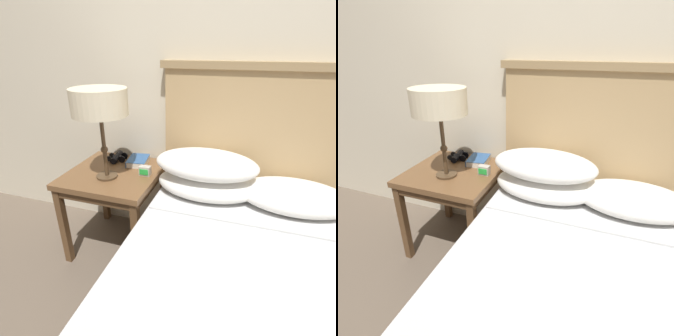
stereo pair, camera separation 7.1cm
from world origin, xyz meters
TOP-DOWN VIEW (x-y plane):
  - wall_back at (0.00, 0.96)m, footprint 8.00×0.06m
  - nightstand at (-0.68, 0.62)m, footprint 0.58×0.58m
  - bed at (0.17, -0.01)m, footprint 1.21×2.07m
  - table_lamp at (-0.68, 0.53)m, footprint 0.32×0.32m
  - book_on_nightstand at (-0.58, 0.78)m, footprint 0.16×0.20m
  - binoculars_pair at (-0.75, 0.79)m, footprint 0.15×0.16m
  - alarm_clock at (-0.47, 0.63)m, footprint 0.07×0.05m

SIDE VIEW (x-z plane):
  - bed at x=0.17m, z-range -0.32..0.94m
  - nightstand at x=-0.68m, z-range 0.22..0.81m
  - book_on_nightstand at x=-0.58m, z-range 0.60..0.64m
  - binoculars_pair at x=-0.75m, z-range 0.59..0.64m
  - alarm_clock at x=-0.47m, z-range 0.60..0.66m
  - table_lamp at x=-0.68m, z-range 0.78..1.32m
  - wall_back at x=0.00m, z-range 0.00..2.60m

